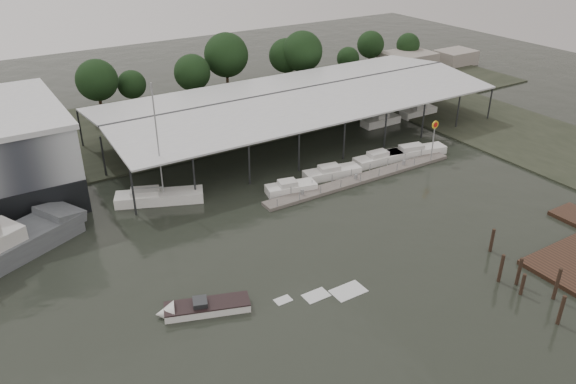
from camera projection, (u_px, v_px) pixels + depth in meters
ground at (307, 252)px, 56.04m from camera, size 200.00×200.00×0.00m
land_strip_far at (157, 126)px, 87.59m from camera, size 140.00×30.00×0.30m
land_strip_east at (517, 133)px, 84.81m from camera, size 20.00×60.00×0.30m
covered_boat_shed at (298, 94)px, 82.34m from camera, size 58.24×24.00×6.96m
floating_dock at (362, 178)px, 70.57m from camera, size 28.00×2.00×1.40m
shell_fuel_sign at (434, 132)px, 74.54m from camera, size 1.10×0.18×5.55m
distant_commercial_buildings at (423, 61)px, 116.75m from camera, size 22.00×8.00×4.00m
white_sailboat at (158, 197)px, 65.19m from camera, size 10.25×6.26×14.41m
speedboat_underway at (200, 308)px, 47.67m from camera, size 18.25×7.89×2.00m
moored_cruiser_0 at (291, 188)px, 67.38m from camera, size 6.39×3.40×1.70m
moored_cruiser_1 at (332, 172)px, 71.24m from camera, size 7.70×3.42×1.70m
moored_cruiser_2 at (380, 158)px, 75.19m from camera, size 7.78×2.65×1.70m
moored_cruiser_3 at (413, 151)px, 77.20m from camera, size 9.61×4.06×1.70m
mooring_pilings at (525, 278)px, 50.30m from camera, size 4.36×10.67×3.80m
horizon_tree_line at (255, 59)px, 99.33m from camera, size 69.26×10.96×11.49m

